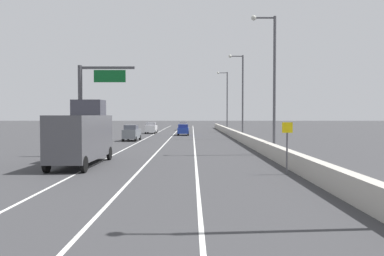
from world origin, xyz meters
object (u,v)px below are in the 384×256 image
speed_advisory_sign (286,144)px  car_white_1 (150,128)px  lamp_post_right_fourth (225,98)px  lamp_post_right_third (240,92)px  box_truck (81,135)px  lamp_post_right_second (271,76)px  car_silver_3 (182,126)px  overhead_sign_gantry (88,99)px  car_gray_2 (130,133)px  car_blue_0 (182,130)px

speed_advisory_sign → car_white_1: speed_advisory_sign is taller
lamp_post_right_fourth → car_white_1: (-14.20, -4.98, -5.69)m
lamp_post_right_third → box_truck: 32.25m
lamp_post_right_third → lamp_post_right_second: bearing=-90.3°
lamp_post_right_second → box_truck: 16.53m
car_white_1 → box_truck: 45.08m
lamp_post_right_third → car_silver_3: bearing=105.5°
lamp_post_right_third → car_white_1: 22.71m
overhead_sign_gantry → box_truck: overhead_sign_gantry is taller
lamp_post_right_third → car_gray_2: bearing=-166.6°
car_blue_0 → lamp_post_right_third: bearing=-51.1°
car_blue_0 → car_silver_3: bearing=91.3°
car_silver_3 → car_gray_2: bearing=-99.6°
lamp_post_right_second → lamp_post_right_fourth: bearing=90.2°
car_gray_2 → car_silver_3: car_gray_2 is taller
lamp_post_right_third → car_gray_2: lamp_post_right_third is taller
car_gray_2 → car_white_1: bearing=88.7°
car_white_1 → lamp_post_right_fourth: bearing=19.3°
speed_advisory_sign → box_truck: box_truck is taller
lamp_post_right_second → car_gray_2: 23.99m
lamp_post_right_third → box_truck: (-14.38, -28.49, -4.65)m
overhead_sign_gantry → car_gray_2: (0.50, 19.19, -3.68)m
speed_advisory_sign → box_truck: (-12.90, 4.15, 0.30)m
overhead_sign_gantry → lamp_post_right_fourth: lamp_post_right_fourth is taller
lamp_post_right_fourth → lamp_post_right_third: bearing=-89.4°
lamp_post_right_third → car_gray_2: size_ratio=2.80×
overhead_sign_gantry → car_blue_0: (7.00, 33.15, -3.80)m
lamp_post_right_fourth → car_silver_3: 14.67m
car_blue_0 → car_gray_2: (-6.51, -13.96, 0.12)m
speed_advisory_sign → box_truck: 13.55m
car_white_1 → car_gray_2: 20.14m
lamp_post_right_second → lamp_post_right_third: bearing=89.7°
speed_advisory_sign → car_blue_0: size_ratio=0.70×
lamp_post_right_second → lamp_post_right_third: same height
car_blue_0 → car_gray_2: bearing=-115.0°
lamp_post_right_third → car_blue_0: bearing=128.9°
overhead_sign_gantry → lamp_post_right_third: size_ratio=0.63×
speed_advisory_sign → car_gray_2: size_ratio=0.71×
overhead_sign_gantry → lamp_post_right_fourth: size_ratio=0.63×
car_blue_0 → box_truck: 39.38m
overhead_sign_gantry → lamp_post_right_third: (15.41, 22.74, 1.98)m
overhead_sign_gantry → car_silver_3: overhead_sign_gantry is taller
overhead_sign_gantry → lamp_post_right_second: (15.30, 1.18, 1.98)m
car_blue_0 → lamp_post_right_fourth: bearing=53.8°
lamp_post_right_second → car_gray_2: lamp_post_right_second is taller
overhead_sign_gantry → lamp_post_right_second: size_ratio=0.63×
lamp_post_right_third → car_blue_0: lamp_post_right_third is taller
car_blue_0 → speed_advisory_sign: bearing=-80.9°
lamp_post_right_second → box_truck: lamp_post_right_second is taller
car_white_1 → box_truck: bearing=-89.9°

